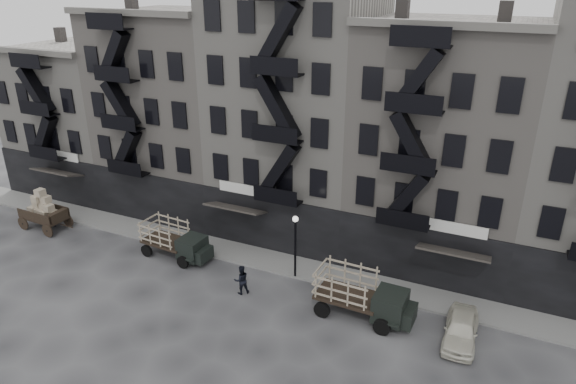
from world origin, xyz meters
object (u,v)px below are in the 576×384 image
at_px(wagon, 42,207).
at_px(pedestrian_mid, 241,280).
at_px(pedestrian_west, 52,217).
at_px(car_east, 461,329).
at_px(stake_truck_east, 362,292).
at_px(stake_truck_west, 174,238).

bearing_deg(wagon, pedestrian_mid, -1.95).
bearing_deg(pedestrian_west, wagon, -155.37).
bearing_deg(pedestrian_west, car_east, -27.85).
height_order(stake_truck_east, car_east, stake_truck_east).
xyz_separation_m(wagon, car_east, (29.84, -0.33, -1.04)).
distance_m(wagon, stake_truck_east, 24.56).
distance_m(pedestrian_west, pedestrian_mid, 17.22).
bearing_deg(car_east, wagon, 177.53).
relative_size(stake_truck_east, pedestrian_mid, 3.00).
bearing_deg(car_east, stake_truck_east, -179.96).
height_order(wagon, pedestrian_mid, wagon).
bearing_deg(stake_truck_west, pedestrian_west, -174.91).
relative_size(car_east, pedestrian_west, 2.58).
bearing_deg(wagon, stake_truck_west, 5.35).
distance_m(wagon, stake_truck_west, 11.38).
bearing_deg(stake_truck_west, pedestrian_mid, -13.22).
relative_size(stake_truck_east, car_east, 1.35).
bearing_deg(pedestrian_mid, stake_truck_west, -61.59).
xyz_separation_m(wagon, pedestrian_west, (0.33, 0.41, -0.94)).
xyz_separation_m(stake_truck_west, pedestrian_west, (-11.03, -0.19, -0.62)).
height_order(wagon, pedestrian_west, wagon).
bearing_deg(stake_truck_west, stake_truck_east, -0.70).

